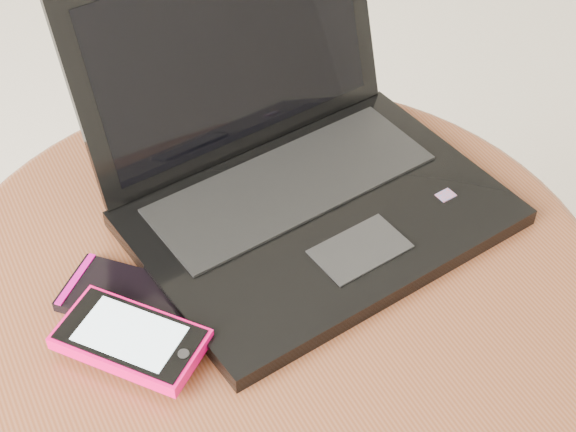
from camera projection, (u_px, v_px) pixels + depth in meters
table at (272, 355)px, 0.89m from camera, size 0.66×0.66×0.52m
laptop at (294, 169)px, 0.87m from camera, size 0.39×0.36×0.23m
phone_black at (132, 298)px, 0.79m from camera, size 0.14×0.14×0.01m
phone_pink at (131, 339)px, 0.74m from camera, size 0.13×0.14×0.02m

